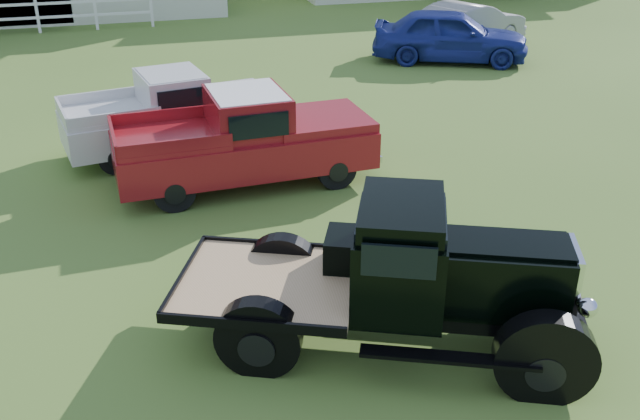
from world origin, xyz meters
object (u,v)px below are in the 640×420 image
object	(u,v)px
vintage_flatbed	(391,275)
red_pickup	(244,138)
misc_car_blue	(450,35)
misc_car_grey	(467,25)
white_pickup	(170,114)

from	to	relation	value
vintage_flatbed	red_pickup	distance (m)	5.58
red_pickup	misc_car_blue	size ratio (longest dim) A/B	1.07
misc_car_blue	misc_car_grey	distance (m)	1.96
white_pickup	misc_car_blue	world-z (taller)	white_pickup
vintage_flatbed	misc_car_blue	size ratio (longest dim) A/B	1.08
vintage_flatbed	misc_car_grey	bearing A→B (deg)	83.91
vintage_flatbed	misc_car_grey	world-z (taller)	vintage_flatbed
vintage_flatbed	misc_car_grey	size ratio (longest dim) A/B	1.13
vintage_flatbed	misc_car_blue	xyz separation A→B (m)	(6.91, 12.97, -0.21)
misc_car_blue	vintage_flatbed	bearing A→B (deg)	175.55
red_pickup	white_pickup	bearing A→B (deg)	116.69
misc_car_grey	white_pickup	bearing A→B (deg)	98.43
red_pickup	misc_car_grey	xyz separation A→B (m)	(9.05, 8.92, -0.17)
white_pickup	misc_car_blue	distance (m)	10.43
white_pickup	misc_car_blue	bearing A→B (deg)	21.07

